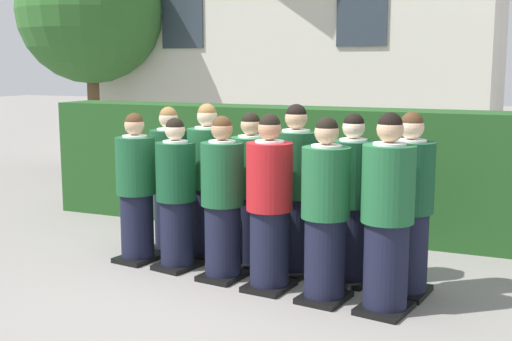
{
  "coord_description": "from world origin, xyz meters",
  "views": [
    {
      "loc": [
        2.53,
        -5.53,
        2.07
      ],
      "look_at": [
        0.0,
        0.28,
        1.05
      ],
      "focal_mm": 46.44,
      "sensor_mm": 36.0,
      "label": 1
    }
  ],
  "objects_px": {
    "student_rear_row_1": "(208,185)",
    "student_rear_row_2": "(251,193)",
    "student_rear_row_5": "(409,209)",
    "student_front_row_0": "(136,191)",
    "student_front_row_1": "(176,198)",
    "student_rear_row_3": "(295,194)",
    "student_front_row_2": "(223,202)",
    "student_in_red_blazer": "(269,207)",
    "student_front_row_4": "(325,215)",
    "student_rear_row_4": "(352,203)",
    "student_rear_row_0": "(170,182)",
    "student_front_row_5": "(387,219)"
  },
  "relations": [
    {
      "from": "student_in_red_blazer",
      "to": "student_rear_row_5",
      "type": "distance_m",
      "value": 1.25
    },
    {
      "from": "student_rear_row_3",
      "to": "student_rear_row_1",
      "type": "bearing_deg",
      "value": 170.63
    },
    {
      "from": "student_front_row_1",
      "to": "student_rear_row_3",
      "type": "xyz_separation_m",
      "value": [
        1.16,
        0.34,
        0.07
      ]
    },
    {
      "from": "student_front_row_1",
      "to": "student_rear_row_1",
      "type": "bearing_deg",
      "value": 79.75
    },
    {
      "from": "student_front_row_0",
      "to": "student_rear_row_2",
      "type": "bearing_deg",
      "value": 16.72
    },
    {
      "from": "student_rear_row_3",
      "to": "student_rear_row_5",
      "type": "distance_m",
      "value": 1.16
    },
    {
      "from": "student_front_row_2",
      "to": "student_front_row_1",
      "type": "bearing_deg",
      "value": 168.97
    },
    {
      "from": "student_rear_row_3",
      "to": "student_front_row_2",
      "type": "bearing_deg",
      "value": -142.16
    },
    {
      "from": "student_rear_row_3",
      "to": "student_rear_row_2",
      "type": "bearing_deg",
      "value": 171.97
    },
    {
      "from": "student_rear_row_1",
      "to": "student_rear_row_4",
      "type": "relative_size",
      "value": 1.02
    },
    {
      "from": "student_rear_row_1",
      "to": "student_rear_row_5",
      "type": "relative_size",
      "value": 1.0
    },
    {
      "from": "student_front_row_2",
      "to": "student_front_row_4",
      "type": "bearing_deg",
      "value": -9.83
    },
    {
      "from": "student_front_row_0",
      "to": "student_rear_row_2",
      "type": "xyz_separation_m",
      "value": [
        1.16,
        0.35,
        0.01
      ]
    },
    {
      "from": "student_rear_row_4",
      "to": "student_rear_row_5",
      "type": "bearing_deg",
      "value": -14.21
    },
    {
      "from": "student_front_row_0",
      "to": "student_rear_row_5",
      "type": "bearing_deg",
      "value": 1.72
    },
    {
      "from": "student_rear_row_1",
      "to": "student_rear_row_2",
      "type": "relative_size",
      "value": 1.04
    },
    {
      "from": "student_in_red_blazer",
      "to": "student_rear_row_5",
      "type": "height_order",
      "value": "student_rear_row_5"
    },
    {
      "from": "student_in_red_blazer",
      "to": "student_rear_row_3",
      "type": "relative_size",
      "value": 0.96
    },
    {
      "from": "student_front_row_1",
      "to": "student_rear_row_0",
      "type": "relative_size",
      "value": 0.96
    },
    {
      "from": "student_front_row_2",
      "to": "student_rear_row_1",
      "type": "height_order",
      "value": "student_rear_row_1"
    },
    {
      "from": "student_front_row_2",
      "to": "student_in_red_blazer",
      "type": "distance_m",
      "value": 0.54
    },
    {
      "from": "student_rear_row_1",
      "to": "student_rear_row_2",
      "type": "distance_m",
      "value": 0.56
    },
    {
      "from": "student_rear_row_0",
      "to": "student_rear_row_3",
      "type": "relative_size",
      "value": 0.95
    },
    {
      "from": "student_front_row_2",
      "to": "student_rear_row_0",
      "type": "distance_m",
      "value": 1.22
    },
    {
      "from": "student_rear_row_0",
      "to": "student_rear_row_2",
      "type": "bearing_deg",
      "value": -9.07
    },
    {
      "from": "student_in_red_blazer",
      "to": "student_rear_row_0",
      "type": "distance_m",
      "value": 1.72
    },
    {
      "from": "student_rear_row_0",
      "to": "student_rear_row_2",
      "type": "xyz_separation_m",
      "value": [
        1.06,
        -0.17,
        -0.01
      ]
    },
    {
      "from": "student_in_red_blazer",
      "to": "student_rear_row_2",
      "type": "xyz_separation_m",
      "value": [
        -0.46,
        0.62,
        -0.02
      ]
    },
    {
      "from": "student_rear_row_4",
      "to": "student_rear_row_3",
      "type": "bearing_deg",
      "value": 175.11
    },
    {
      "from": "student_rear_row_2",
      "to": "student_rear_row_5",
      "type": "xyz_separation_m",
      "value": [
        1.66,
        -0.26,
        0.03
      ]
    },
    {
      "from": "student_front_row_1",
      "to": "student_rear_row_2",
      "type": "relative_size",
      "value": 0.97
    },
    {
      "from": "student_rear_row_2",
      "to": "student_rear_row_3",
      "type": "xyz_separation_m",
      "value": [
        0.52,
        -0.07,
        0.05
      ]
    },
    {
      "from": "student_front_row_1",
      "to": "student_rear_row_4",
      "type": "height_order",
      "value": "student_rear_row_4"
    },
    {
      "from": "student_front_row_4",
      "to": "student_rear_row_4",
      "type": "distance_m",
      "value": 0.59
    },
    {
      "from": "student_rear_row_0",
      "to": "student_rear_row_3",
      "type": "distance_m",
      "value": 1.6
    },
    {
      "from": "student_front_row_1",
      "to": "student_in_red_blazer",
      "type": "relative_size",
      "value": 0.95
    },
    {
      "from": "student_front_row_4",
      "to": "student_rear_row_1",
      "type": "bearing_deg",
      "value": 152.65
    },
    {
      "from": "student_front_row_2",
      "to": "student_rear_row_0",
      "type": "xyz_separation_m",
      "value": [
        -1.0,
        0.69,
        0.01
      ]
    },
    {
      "from": "student_rear_row_0",
      "to": "student_rear_row_3",
      "type": "xyz_separation_m",
      "value": [
        1.58,
        -0.24,
        0.04
      ]
    },
    {
      "from": "student_rear_row_3",
      "to": "student_rear_row_4",
      "type": "relative_size",
      "value": 1.04
    },
    {
      "from": "student_front_row_2",
      "to": "student_rear_row_2",
      "type": "bearing_deg",
      "value": 82.92
    },
    {
      "from": "student_front_row_2",
      "to": "student_rear_row_3",
      "type": "xyz_separation_m",
      "value": [
        0.58,
        0.45,
        0.05
      ]
    },
    {
      "from": "student_front_row_5",
      "to": "student_in_red_blazer",
      "type": "bearing_deg",
      "value": 172.81
    },
    {
      "from": "student_front_row_2",
      "to": "student_rear_row_5",
      "type": "bearing_deg",
      "value": 8.53
    },
    {
      "from": "student_front_row_4",
      "to": "student_rear_row_1",
      "type": "distance_m",
      "value": 1.78
    },
    {
      "from": "student_rear_row_5",
      "to": "student_rear_row_3",
      "type": "bearing_deg",
      "value": 170.5
    },
    {
      "from": "student_rear_row_5",
      "to": "student_front_row_4",
      "type": "bearing_deg",
      "value": -144.8
    },
    {
      "from": "student_front_row_1",
      "to": "student_rear_row_3",
      "type": "height_order",
      "value": "student_rear_row_3"
    },
    {
      "from": "student_front_row_0",
      "to": "student_rear_row_1",
      "type": "xyz_separation_m",
      "value": [
        0.61,
        0.45,
        0.04
      ]
    },
    {
      "from": "student_front_row_0",
      "to": "student_front_row_1",
      "type": "bearing_deg",
      "value": -6.75
    }
  ]
}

